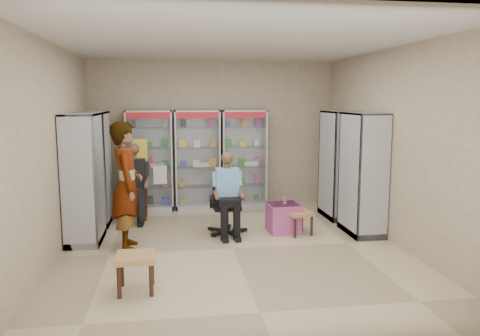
{
  "coord_description": "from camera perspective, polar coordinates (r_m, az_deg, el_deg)",
  "views": [
    {
      "loc": [
        -0.9,
        -6.69,
        2.21
      ],
      "look_at": [
        0.22,
        0.7,
        1.11
      ],
      "focal_mm": 35.0,
      "sensor_mm": 36.0,
      "label": 1
    }
  ],
  "objects": [
    {
      "name": "floor",
      "position": [
        7.11,
        -0.91,
        -9.79
      ],
      "size": [
        6.0,
        6.0,
        0.0
      ],
      "primitive_type": "plane",
      "color": "tan",
      "rests_on": "ground"
    },
    {
      "name": "room_shell",
      "position": [
        6.76,
        -0.95,
        6.28
      ],
      "size": [
        5.02,
        6.02,
        3.01
      ],
      "color": "tan",
      "rests_on": "ground"
    },
    {
      "name": "cabinet_back_left",
      "position": [
        9.51,
        -10.94,
        0.88
      ],
      "size": [
        0.9,
        0.5,
        2.0
      ],
      "primitive_type": "cube",
      "color": "#A3A6AA",
      "rests_on": "floor"
    },
    {
      "name": "cabinet_back_mid",
      "position": [
        9.52,
        -5.21,
        1.0
      ],
      "size": [
        0.9,
        0.5,
        2.0
      ],
      "primitive_type": "cube",
      "color": "silver",
      "rests_on": "floor"
    },
    {
      "name": "cabinet_back_right",
      "position": [
        9.62,
        0.45,
        1.11
      ],
      "size": [
        0.9,
        0.5,
        2.0
      ],
      "primitive_type": "cube",
      "color": "#A0A2A7",
      "rests_on": "floor"
    },
    {
      "name": "cabinet_right_far",
      "position": [
        8.95,
        11.97,
        0.38
      ],
      "size": [
        0.9,
        0.5,
        2.0
      ],
      "primitive_type": "cube",
      "rotation": [
        0.0,
        0.0,
        1.57
      ],
      "color": "#ABAFB3",
      "rests_on": "floor"
    },
    {
      "name": "cabinet_right_near",
      "position": [
        7.94,
        14.74,
        -0.71
      ],
      "size": [
        0.9,
        0.5,
        2.0
      ],
      "primitive_type": "cube",
      "rotation": [
        0.0,
        0.0,
        1.57
      ],
      "color": "#9E9FA5",
      "rests_on": "floor"
    },
    {
      "name": "cabinet_left_far",
      "position": [
        8.68,
        -17.32,
        -0.05
      ],
      "size": [
        0.9,
        0.5,
        2.0
      ],
      "primitive_type": "cube",
      "rotation": [
        0.0,
        0.0,
        -1.57
      ],
      "color": "#A6A9AD",
      "rests_on": "floor"
    },
    {
      "name": "cabinet_left_near",
      "position": [
        7.61,
        -18.55,
        -1.25
      ],
      "size": [
        0.9,
        0.5,
        2.0
      ],
      "primitive_type": "cube",
      "rotation": [
        0.0,
        0.0,
        -1.57
      ],
      "color": "#B7BABF",
      "rests_on": "floor"
    },
    {
      "name": "wooden_chair",
      "position": [
        8.89,
        -12.64,
        -3.15
      ],
      "size": [
        0.42,
        0.42,
        0.94
      ],
      "primitive_type": "cube",
      "color": "black",
      "rests_on": "floor"
    },
    {
      "name": "seated_customer",
      "position": [
        8.8,
        -12.7,
        -1.94
      ],
      "size": [
        0.44,
        0.6,
        1.34
      ],
      "primitive_type": null,
      "color": "black",
      "rests_on": "floor"
    },
    {
      "name": "office_chair",
      "position": [
        7.76,
        -1.65,
        -4.36
      ],
      "size": [
        0.57,
        0.57,
        1.01
      ],
      "primitive_type": "cube",
      "rotation": [
        0.0,
        0.0,
        0.04
      ],
      "color": "black",
      "rests_on": "floor"
    },
    {
      "name": "seated_shopkeeper",
      "position": [
        7.69,
        -1.61,
        -3.44
      ],
      "size": [
        0.44,
        0.6,
        1.28
      ],
      "primitive_type": null,
      "rotation": [
        0.0,
        0.0,
        0.04
      ],
      "color": "#618EC0",
      "rests_on": "floor"
    },
    {
      "name": "pink_trunk",
      "position": [
        7.93,
        5.3,
        -6.07
      ],
      "size": [
        0.53,
        0.51,
        0.48
      ],
      "primitive_type": "cube",
      "rotation": [
        0.0,
        0.0,
        0.06
      ],
      "color": "#BB4A8C",
      "rests_on": "floor"
    },
    {
      "name": "tea_glass",
      "position": [
        7.87,
        5.48,
        -4.0
      ],
      "size": [
        0.07,
        0.07,
        0.1
      ],
      "primitive_type": "cylinder",
      "color": "#5C2807",
      "rests_on": "pink_trunk"
    },
    {
      "name": "woven_stool_a",
      "position": [
        7.84,
        7.16,
        -6.64
      ],
      "size": [
        0.47,
        0.47,
        0.39
      ],
      "primitive_type": "cube",
      "rotation": [
        0.0,
        0.0,
        0.25
      ],
      "color": "#AE7B49",
      "rests_on": "floor"
    },
    {
      "name": "woven_stool_b",
      "position": [
        5.68,
        -12.56,
        -12.37
      ],
      "size": [
        0.45,
        0.45,
        0.44
      ],
      "primitive_type": "cube",
      "rotation": [
        0.0,
        0.0,
        0.01
      ],
      "color": "#A38844",
      "rests_on": "floor"
    },
    {
      "name": "standing_man",
      "position": [
        7.09,
        -13.65,
        -2.15
      ],
      "size": [
        0.52,
        0.74,
        1.9
      ],
      "primitive_type": "imported",
      "rotation": [
        0.0,
        0.0,
        1.67
      ],
      "color": "gray",
      "rests_on": "floor"
    }
  ]
}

